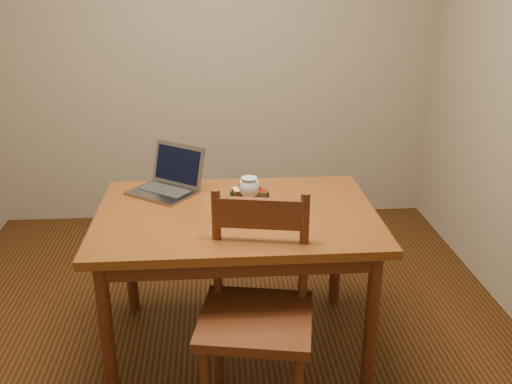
{
  "coord_description": "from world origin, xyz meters",
  "views": [
    {
      "loc": [
        -0.0,
        -2.52,
        1.79
      ],
      "look_at": [
        0.19,
        0.01,
        0.8
      ],
      "focal_mm": 40.0,
      "sensor_mm": 36.0,
      "label": 1
    }
  ],
  "objects": [
    {
      "name": "milk_glass",
      "position": [
        0.15,
        -0.09,
        0.83
      ],
      "size": [
        0.09,
        0.09,
        0.17
      ],
      "primitive_type": null,
      "color": "white",
      "rests_on": "table"
    },
    {
      "name": "chair",
      "position": [
        0.15,
        -0.53,
        0.52
      ],
      "size": [
        0.52,
        0.51,
        0.48
      ],
      "rotation": [
        0.0,
        0.0,
        -0.18
      ],
      "color": "#3A180C",
      "rests_on": "floor"
    },
    {
      "name": "sandwich_tomato",
      "position": [
        0.2,
        0.09,
        0.77
      ],
      "size": [
        0.11,
        0.08,
        0.03
      ],
      "primitive_type": null,
      "rotation": [
        0.0,
        0.0,
        -0.22
      ],
      "color": "#381E0C",
      "rests_on": "plate"
    },
    {
      "name": "floor",
      "position": [
        0.0,
        0.0,
        -0.01
      ],
      "size": [
        3.2,
        3.2,
        0.02
      ],
      "primitive_type": "cube",
      "color": "black",
      "rests_on": "ground"
    },
    {
      "name": "laptop",
      "position": [
        -0.24,
        0.22,
        0.8
      ],
      "size": [
        0.42,
        0.41,
        0.22
      ],
      "rotation": [
        0.0,
        0.0,
        -0.64
      ],
      "color": "slate",
      "rests_on": "table"
    },
    {
      "name": "sandwich_top",
      "position": [
        0.16,
        0.11,
        0.8
      ],
      "size": [
        0.11,
        0.07,
        0.03
      ],
      "primitive_type": null,
      "rotation": [
        0.0,
        0.0,
        0.14
      ],
      "color": "#381E0C",
      "rests_on": "plate"
    },
    {
      "name": "front_wall",
      "position": [
        0.0,
        -1.61,
        1.3
      ],
      "size": [
        3.2,
        0.02,
        2.6
      ],
      "primitive_type": "cube",
      "color": "gray",
      "rests_on": "floor"
    },
    {
      "name": "back_wall",
      "position": [
        0.0,
        1.61,
        1.3
      ],
      "size": [
        3.2,
        0.02,
        2.6
      ],
      "primitive_type": "cube",
      "color": "gray",
      "rests_on": "floor"
    },
    {
      "name": "sandwich_cheese",
      "position": [
        0.13,
        0.11,
        0.77
      ],
      "size": [
        0.11,
        0.08,
        0.03
      ],
      "primitive_type": null,
      "rotation": [
        0.0,
        0.0,
        0.19
      ],
      "color": "#381E0C",
      "rests_on": "plate"
    },
    {
      "name": "table",
      "position": [
        0.09,
        -0.08,
        0.65
      ],
      "size": [
        1.3,
        0.9,
        0.74
      ],
      "color": "#522E0D",
      "rests_on": "floor"
    },
    {
      "name": "plate",
      "position": [
        0.16,
        0.1,
        0.75
      ],
      "size": [
        0.2,
        0.2,
        0.02
      ],
      "primitive_type": "cylinder",
      "color": "black",
      "rests_on": "table"
    }
  ]
}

